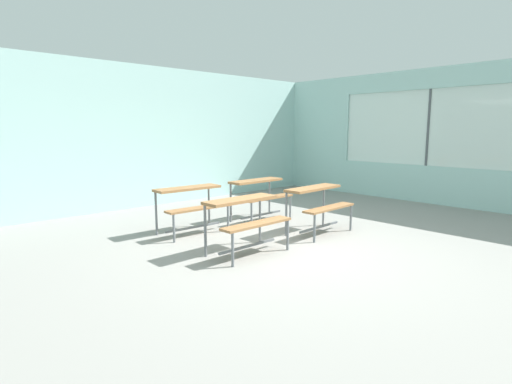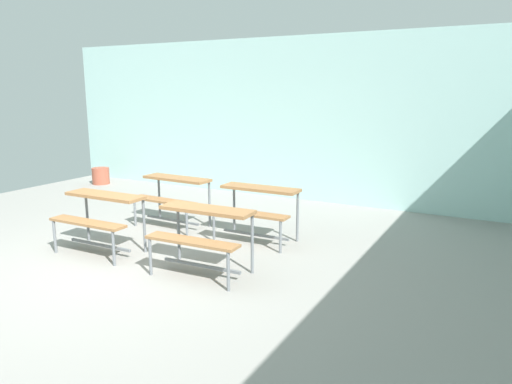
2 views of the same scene
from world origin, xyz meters
name	(u,v)px [view 1 (image 1 of 2)]	position (x,y,z in m)	size (l,w,h in m)	color
ground	(297,254)	(0.00, 0.00, -0.03)	(10.00, 9.00, 0.05)	gray
wall_back	(138,137)	(0.00, 4.50, 1.50)	(10.00, 0.12, 3.00)	#A8D1CC
wall_right	(457,140)	(5.00, -0.13, 1.45)	(0.12, 9.00, 3.00)	#A8D1CC
desk_bench_r0c0	(246,212)	(-0.53, 0.45, 0.56)	(1.11, 0.60, 0.74)	olive
desk_bench_r0c1	(318,199)	(1.03, 0.45, 0.56)	(1.12, 0.63, 0.74)	olive
desk_bench_r1c0	(192,199)	(-0.46, 1.84, 0.56)	(1.12, 0.64, 0.74)	olive
desk_bench_r1c1	(260,190)	(1.01, 1.78, 0.56)	(1.11, 0.60, 0.74)	olive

